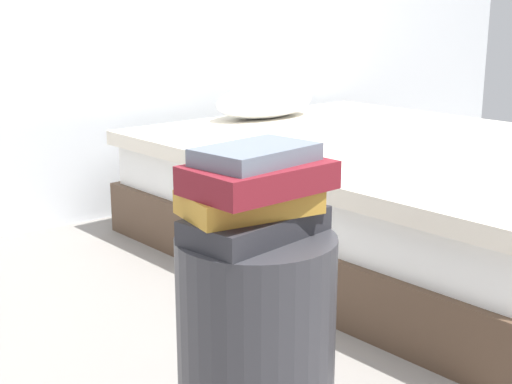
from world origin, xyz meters
The scene contains 6 objects.
bed centered at (1.33, 0.83, 0.23)m, with size 1.67×2.10×0.62m.
side_table centered at (0.00, 0.00, 0.26)m, with size 0.33×0.33×0.53m, color #333338.
book_charcoal centered at (0.00, 0.00, 0.55)m, with size 0.30×0.16×0.05m, color #28282D.
book_ochre centered at (-0.01, 0.01, 0.60)m, with size 0.26×0.16×0.05m, color #B7842D.
book_maroon centered at (0.00, -0.01, 0.65)m, with size 0.28×0.18×0.06m, color maroon.
book_slate centered at (0.00, 0.00, 0.70)m, with size 0.23×0.15×0.03m, color slate.
Camera 1 is at (-0.83, -1.09, 0.98)m, focal length 50.04 mm.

